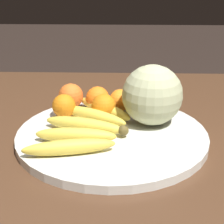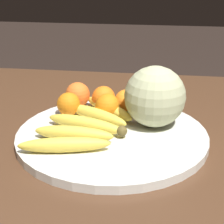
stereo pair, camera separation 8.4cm
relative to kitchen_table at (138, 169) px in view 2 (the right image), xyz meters
The scene contains 10 objects.
kitchen_table is the anchor object (origin of this frame).
fruit_bowl 0.14m from the kitchen_table, 136.90° to the right, with size 0.44×0.44×0.02m.
melon 0.20m from the kitchen_table, ahead, with size 0.14×0.14×0.14m.
banana_bunch 0.19m from the kitchen_table, 153.67° to the right, with size 0.23×0.32×0.03m.
orange_front_left 0.18m from the kitchen_table, 117.48° to the left, with size 0.06×0.06×0.06m.
orange_front_right 0.25m from the kitchen_table, 151.18° to the left, with size 0.07×0.07×0.07m.
orange_mid_center 0.20m from the kitchen_table, 139.07° to the left, with size 0.06×0.06×0.06m.
orange_back_left 0.18m from the kitchen_table, 159.53° to the left, with size 0.06×0.06×0.06m.
orange_back_right 0.24m from the kitchen_table, behind, with size 0.06×0.06×0.06m.
produce_tag 0.18m from the kitchen_table, behind, with size 0.08×0.06×0.00m.
Camera 2 is at (0.05, -0.82, 1.15)m, focal length 60.00 mm.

